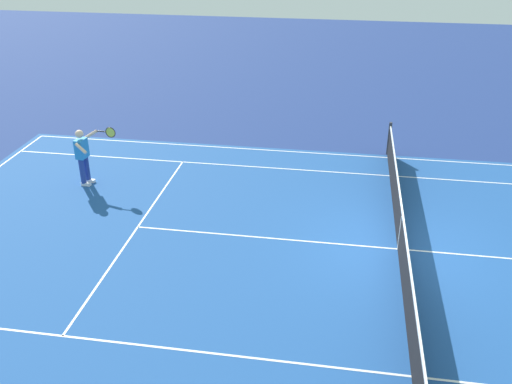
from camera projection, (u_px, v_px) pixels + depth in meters
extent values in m
plane|color=navy|center=(398.00, 249.00, 13.40)|extent=(60.00, 60.00, 0.00)
cube|color=#1E4C93|center=(398.00, 249.00, 13.40)|extent=(24.20, 11.40, 0.00)
cube|color=white|center=(388.00, 158.00, 18.24)|extent=(23.80, 0.05, 0.01)
cube|color=white|center=(390.00, 176.00, 17.02)|extent=(23.80, 0.05, 0.01)
cube|color=white|center=(412.00, 376.00, 9.77)|extent=(23.80, 0.05, 0.01)
cube|color=white|center=(138.00, 227.00, 14.32)|extent=(0.05, 8.22, 0.01)
cube|color=white|center=(398.00, 249.00, 13.40)|extent=(12.80, 0.05, 0.01)
cylinder|color=#2D2D33|center=(389.00, 139.00, 18.27)|extent=(0.10, 0.10, 1.08)
cube|color=black|center=(400.00, 233.00, 13.20)|extent=(0.02, 11.60, 0.88)
cube|color=white|center=(403.00, 214.00, 12.97)|extent=(0.04, 11.60, 0.06)
cube|color=white|center=(400.00, 233.00, 13.20)|extent=(0.04, 0.06, 0.88)
cylinder|color=navy|center=(82.00, 171.00, 16.25)|extent=(0.15, 0.15, 0.74)
cube|color=white|center=(86.00, 184.00, 16.42)|extent=(0.29, 0.14, 0.09)
cylinder|color=navy|center=(87.00, 168.00, 16.46)|extent=(0.15, 0.15, 0.74)
cube|color=white|center=(90.00, 181.00, 16.62)|extent=(0.29, 0.14, 0.09)
cube|color=#2884D1|center=(81.00, 148.00, 16.06)|extent=(0.28, 0.41, 0.56)
sphere|color=beige|center=(79.00, 134.00, 15.86)|extent=(0.23, 0.23, 0.23)
cylinder|color=beige|center=(81.00, 148.00, 15.72)|extent=(0.41, 0.26, 0.26)
cylinder|color=beige|center=(91.00, 135.00, 16.11)|extent=(0.43, 0.18, 0.30)
cylinder|color=#232326|center=(101.00, 131.00, 16.03)|extent=(0.28, 0.07, 0.04)
torus|color=#232326|center=(110.00, 132.00, 15.96)|extent=(0.31, 0.06, 0.31)
cylinder|color=#C6D84C|center=(110.00, 132.00, 15.96)|extent=(0.27, 0.04, 0.27)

